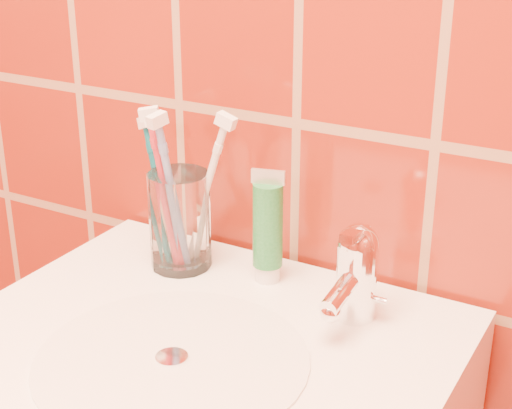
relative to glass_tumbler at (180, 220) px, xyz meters
The scene contains 7 objects.
glass_tumbler is the anchor object (origin of this frame).
toothpaste_tube 0.12m from the glass_tumbler, ahead, with size 0.04×0.04×0.15m.
faucet 0.26m from the glass_tumbler, ahead, with size 0.05×0.11×0.12m.
toothbrush_0 0.05m from the glass_tumbler, 168.45° to the left, with size 0.09×0.06×0.20m, color #0C5565, non-canonical shape.
toothbrush_1 0.05m from the glass_tumbler, 18.47° to the left, with size 0.09×0.02×0.22m, color silver, non-canonical shape.
toothbrush_2 0.05m from the glass_tumbler, 74.45° to the right, with size 0.03×0.06×0.23m, color #6C86C1, non-canonical shape.
toothbrush_3 0.05m from the glass_tumbler, 113.69° to the right, with size 0.05×0.04×0.23m, color #C32939, non-canonical shape.
Camera 1 is at (0.43, 0.33, 1.33)m, focal length 55.00 mm.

